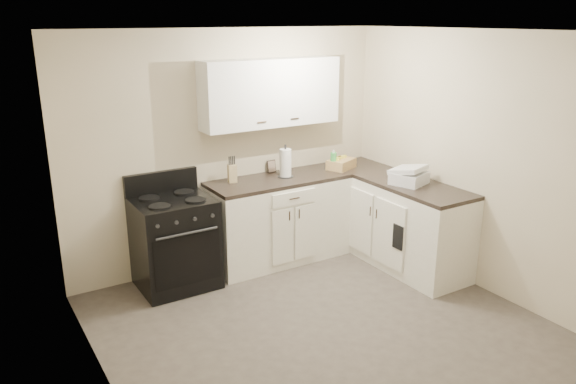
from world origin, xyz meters
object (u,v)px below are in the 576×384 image
stove (175,243)px  knife_block (232,173)px  paper_towel (285,163)px  countertop_grill (409,178)px  wicker_basket (341,164)px

stove → knife_block: knife_block is taller
knife_block → paper_towel: (0.58, -0.12, 0.06)m
paper_towel → countertop_grill: paper_towel is taller
knife_block → wicker_basket: (1.31, -0.15, -0.04)m
paper_towel → countertop_grill: size_ratio=0.92×
paper_towel → countertop_grill: bearing=-43.2°
knife_block → countertop_grill: size_ratio=0.57×
countertop_grill → wicker_basket: bearing=86.2°
paper_towel → wicker_basket: (0.72, -0.04, -0.10)m
stove → wicker_basket: bearing=-0.1°
stove → knife_block: bearing=11.7°
knife_block → countertop_grill: bearing=-22.5°
stove → countertop_grill: size_ratio=2.71×
wicker_basket → paper_towel: bearing=177.0°
knife_block → stove: bearing=-157.4°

